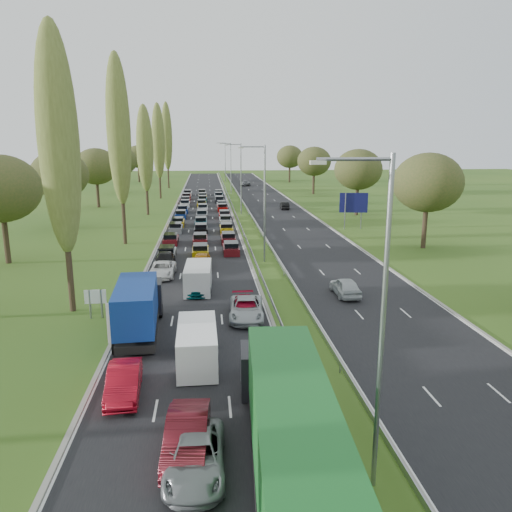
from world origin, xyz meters
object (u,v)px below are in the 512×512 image
white_van_rear (198,277)px  info_sign (95,300)px  green_lorry (289,430)px  near_car_3 (165,260)px  direction_sign (354,204)px  near_car_2 (163,269)px  white_van_front (197,344)px  near_car_1 (124,382)px  blue_lorry (139,307)px

white_van_rear → info_sign: white_van_rear is taller
green_lorry → near_car_3: bearing=104.8°
direction_sign → green_lorry: bearing=-108.7°
near_car_2 → white_van_front: bearing=-77.2°
white_van_front → near_car_1: bearing=-136.2°
near_car_1 → blue_lorry: 8.11m
near_car_3 → green_lorry: bearing=-81.1°
blue_lorry → green_lorry: bearing=-68.0°
near_car_3 → info_sign: info_sign is taller
green_lorry → direction_sign: 56.19m
near_car_2 → near_car_1: bearing=-87.9°
near_car_3 → white_van_front: size_ratio=0.90×
near_car_3 → white_van_rear: white_van_rear is taller
green_lorry → white_van_rear: bearing=101.1°
near_car_2 → white_van_rear: bearing=-50.9°
info_sign → near_car_2: bearing=70.8°
white_van_rear → blue_lorry: bearing=-108.3°
blue_lorry → white_van_rear: 10.58m
near_car_2 → info_sign: info_sign is taller
blue_lorry → white_van_front: size_ratio=1.56×
near_car_1 → direction_sign: bearing=57.7°
near_car_1 → near_car_2: bearing=86.2°
near_car_1 → white_van_front: (3.57, 3.52, 0.38)m
direction_sign → info_sign: bearing=-130.0°
near_car_3 → blue_lorry: size_ratio=0.57×
green_lorry → info_sign: green_lorry is taller
near_car_1 → blue_lorry: bearing=88.0°
near_car_3 → info_sign: (-3.74, -14.44, 0.63)m
near_car_2 → info_sign: bearing=-107.0°
near_car_2 → white_van_rear: size_ratio=0.89×
near_car_2 → direction_sign: size_ratio=0.94×
near_car_2 → white_van_front: size_ratio=0.88×
near_car_3 → white_van_front: (3.56, -22.49, 0.40)m
near_car_1 → near_car_3: size_ratio=0.90×
green_lorry → direction_sign: bearing=74.2°
info_sign → near_car_1: bearing=-72.1°
near_car_1 → green_lorry: (7.03, -7.31, 1.51)m
white_van_front → info_sign: size_ratio=2.63×
near_car_3 → green_lorry: green_lorry is taller
near_car_3 → white_van_rear: 8.79m
near_car_1 → white_van_front: bearing=40.9°
white_van_front → info_sign: white_van_front is taller
near_car_1 → near_car_3: near_car_1 is taller
near_car_1 → info_sign: bearing=104.2°
direction_sign → near_car_3: bearing=-141.6°
near_car_1 → blue_lorry: size_ratio=0.51×
green_lorry → white_van_front: green_lorry is taller
near_car_2 → white_van_rear: (3.37, -4.49, 0.43)m
white_van_front → white_van_rear: (-0.15, 14.40, -0.01)m
green_lorry → near_car_2: bearing=106.2°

